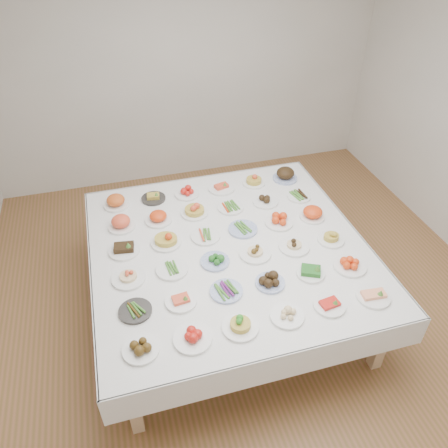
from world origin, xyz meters
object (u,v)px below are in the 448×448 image
object	(u,v)px
dish_0	(140,346)
dish_35	(285,173)
display_table	(229,251)
dish_18	(124,247)

from	to	relation	value
dish_0	dish_35	xyz separation A→B (m)	(1.77, 1.77, 0.03)
display_table	dish_18	xyz separation A→B (m)	(-0.89, 0.18, 0.12)
display_table	dish_18	bearing A→B (deg)	168.84
dish_35	display_table	bearing A→B (deg)	-135.24
display_table	dish_35	world-z (taller)	dish_35
display_table	dish_35	bearing A→B (deg)	44.76
dish_18	dish_35	world-z (taller)	dish_35
dish_0	display_table	bearing A→B (deg)	45.07
dish_18	display_table	bearing A→B (deg)	-11.16
dish_18	dish_35	distance (m)	1.92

